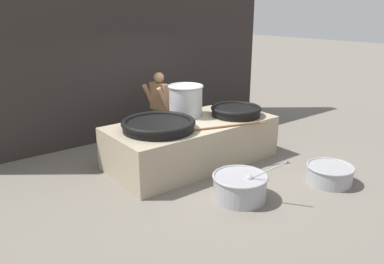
{
  "coord_description": "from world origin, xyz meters",
  "views": [
    {
      "loc": [
        -4.25,
        -5.5,
        2.91
      ],
      "look_at": [
        0.0,
        0.0,
        0.62
      ],
      "focal_mm": 35.0,
      "sensor_mm": 36.0,
      "label": 1
    }
  ],
  "objects_px": {
    "prep_bowl_meat": "(330,173)",
    "stock_pot": "(186,100)",
    "giant_wok_near": "(158,125)",
    "prep_bowl_vegetables": "(240,186)",
    "giant_wok_far": "(236,111)",
    "cook": "(159,106)"
  },
  "relations": [
    {
      "from": "cook",
      "to": "prep_bowl_meat",
      "type": "bearing_deg",
      "value": 102.16
    },
    {
      "from": "giant_wok_far",
      "to": "prep_bowl_meat",
      "type": "xyz_separation_m",
      "value": [
        0.33,
        -2.05,
        -0.76
      ]
    },
    {
      "from": "giant_wok_far",
      "to": "cook",
      "type": "distance_m",
      "value": 1.73
    },
    {
      "from": "giant_wok_near",
      "to": "cook",
      "type": "distance_m",
      "value": 1.58
    },
    {
      "from": "giant_wok_far",
      "to": "prep_bowl_meat",
      "type": "height_order",
      "value": "giant_wok_far"
    },
    {
      "from": "giant_wok_near",
      "to": "giant_wok_far",
      "type": "distance_m",
      "value": 1.79
    },
    {
      "from": "giant_wok_near",
      "to": "prep_bowl_vegetables",
      "type": "height_order",
      "value": "giant_wok_near"
    },
    {
      "from": "prep_bowl_meat",
      "to": "stock_pot",
      "type": "bearing_deg",
      "value": 113.47
    },
    {
      "from": "giant_wok_far",
      "to": "prep_bowl_meat",
      "type": "relative_size",
      "value": 1.27
    },
    {
      "from": "giant_wok_near",
      "to": "prep_bowl_vegetables",
      "type": "distance_m",
      "value": 1.85
    },
    {
      "from": "stock_pot",
      "to": "cook",
      "type": "relative_size",
      "value": 0.44
    },
    {
      "from": "giant_wok_far",
      "to": "stock_pot",
      "type": "xyz_separation_m",
      "value": [
        -0.83,
        0.61,
        0.23
      ]
    },
    {
      "from": "cook",
      "to": "prep_bowl_vegetables",
      "type": "distance_m",
      "value": 3.07
    },
    {
      "from": "prep_bowl_meat",
      "to": "prep_bowl_vegetables",
      "type": "bearing_deg",
      "value": 161.59
    },
    {
      "from": "cook",
      "to": "prep_bowl_vegetables",
      "type": "height_order",
      "value": "cook"
    },
    {
      "from": "giant_wok_far",
      "to": "prep_bowl_vegetables",
      "type": "bearing_deg",
      "value": -131.59
    },
    {
      "from": "cook",
      "to": "prep_bowl_meat",
      "type": "height_order",
      "value": "cook"
    },
    {
      "from": "giant_wok_near",
      "to": "cook",
      "type": "relative_size",
      "value": 0.83
    },
    {
      "from": "stock_pot",
      "to": "prep_bowl_meat",
      "type": "bearing_deg",
      "value": -66.53
    },
    {
      "from": "giant_wok_near",
      "to": "giant_wok_far",
      "type": "bearing_deg",
      "value": -4.89
    },
    {
      "from": "giant_wok_near",
      "to": "giant_wok_far",
      "type": "height_order",
      "value": "same"
    },
    {
      "from": "stock_pot",
      "to": "cook",
      "type": "height_order",
      "value": "cook"
    }
  ]
}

